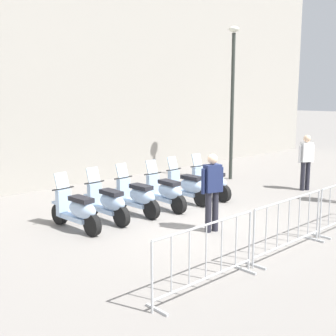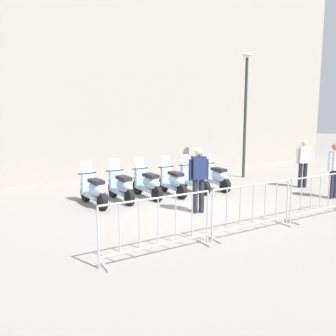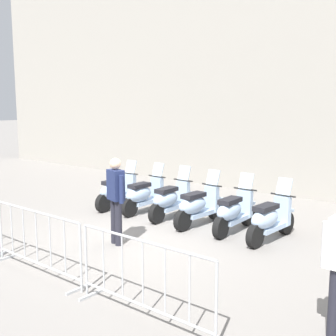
# 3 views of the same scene
# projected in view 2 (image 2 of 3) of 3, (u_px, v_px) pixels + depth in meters

# --- Properties ---
(ground_plane) EXTENTS (120.00, 120.00, 0.00)m
(ground_plane) POSITION_uv_depth(u_px,v_px,m) (192.00, 209.00, 9.04)
(ground_plane) COLOR gray
(building_facade) EXTENTS (28.07, 6.07, 14.19)m
(building_facade) POSITION_uv_depth(u_px,v_px,m) (98.00, 12.00, 14.13)
(building_facade) COLOR #9E998E
(building_facade) RESTS_ON ground
(motorcycle_0) EXTENTS (0.56, 1.73, 1.24)m
(motorcycle_0) POSITION_uv_depth(u_px,v_px,m) (94.00, 190.00, 9.28)
(motorcycle_0) COLOR black
(motorcycle_0) RESTS_ON ground
(motorcycle_1) EXTENTS (0.60, 1.72, 1.24)m
(motorcycle_1) POSITION_uv_depth(u_px,v_px,m) (122.00, 187.00, 9.81)
(motorcycle_1) COLOR black
(motorcycle_1) RESTS_ON ground
(motorcycle_2) EXTENTS (0.57, 1.73, 1.24)m
(motorcycle_2) POSITION_uv_depth(u_px,v_px,m) (148.00, 184.00, 10.25)
(motorcycle_2) COLOR black
(motorcycle_2) RESTS_ON ground
(motorcycle_3) EXTENTS (0.67, 1.72, 1.24)m
(motorcycle_3) POSITION_uv_depth(u_px,v_px,m) (173.00, 182.00, 10.62)
(motorcycle_3) COLOR black
(motorcycle_3) RESTS_ON ground
(motorcycle_4) EXTENTS (0.57, 1.73, 1.24)m
(motorcycle_4) POSITION_uv_depth(u_px,v_px,m) (194.00, 179.00, 11.13)
(motorcycle_4) COLOR black
(motorcycle_4) RESTS_ON ground
(motorcycle_5) EXTENTS (0.68, 1.71, 1.24)m
(motorcycle_5) POSITION_uv_depth(u_px,v_px,m) (216.00, 177.00, 11.53)
(motorcycle_5) COLOR black
(motorcycle_5) RESTS_ON ground
(barrier_segment_0) EXTENTS (2.24, 0.71, 1.07)m
(barrier_segment_0) POSITION_uv_depth(u_px,v_px,m) (158.00, 226.00, 5.85)
(barrier_segment_0) COLOR #B2B5B7
(barrier_segment_0) RESTS_ON ground
(barrier_segment_1) EXTENTS (2.24, 0.71, 1.07)m
(barrier_segment_1) POSITION_uv_depth(u_px,v_px,m) (253.00, 209.00, 7.05)
(barrier_segment_1) COLOR #B2B5B7
(barrier_segment_1) RESTS_ON ground
(barrier_segment_2) EXTENTS (2.24, 0.71, 1.07)m
(barrier_segment_2) POSITION_uv_depth(u_px,v_px,m) (320.00, 196.00, 8.25)
(barrier_segment_2) COLOR #B2B5B7
(barrier_segment_2) RESTS_ON ground
(street_lamp) EXTENTS (0.36, 0.36, 5.19)m
(street_lamp) POSITION_uv_depth(u_px,v_px,m) (246.00, 102.00, 13.69)
(street_lamp) COLOR #2D332D
(street_lamp) RESTS_ON ground
(officer_near_row_end) EXTENTS (0.55, 0.27, 1.73)m
(officer_near_row_end) POSITION_uv_depth(u_px,v_px,m) (334.00, 167.00, 10.16)
(officer_near_row_end) COLOR #23232D
(officer_near_row_end) RESTS_ON ground
(officer_mid_plaza) EXTENTS (0.48, 0.38, 1.73)m
(officer_mid_plaza) POSITION_uv_depth(u_px,v_px,m) (303.00, 161.00, 11.85)
(officer_mid_plaza) COLOR #23232D
(officer_mid_plaza) RESTS_ON ground
(officer_by_barriers) EXTENTS (0.51, 0.35, 1.73)m
(officer_by_barriers) POSITION_uv_depth(u_px,v_px,m) (199.00, 176.00, 8.53)
(officer_by_barriers) COLOR #23232D
(officer_by_barriers) RESTS_ON ground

